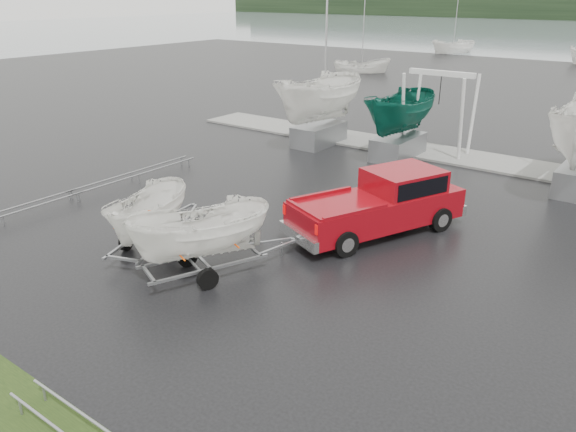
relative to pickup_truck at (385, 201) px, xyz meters
The scene contains 11 objects.
ground_plane 3.56m from the pickup_truck, 129.64° to the right, with size 120.00×120.00×0.00m, color black.
dock 10.66m from the pickup_truck, 101.78° to the left, with size 30.00×3.00×0.12m, color gray.
pickup_truck is the anchor object (origin of this frame).
trailer_hitched 6.80m from the pickup_truck, 113.23° to the right, with size 2.50×3.77×4.80m.
trailer_parked 7.90m from the pickup_truck, 131.17° to the right, with size 2.33×3.79×4.50m.
boat_hoist 10.82m from the pickup_truck, 103.88° to the left, with size 3.30×2.18×4.12m.
keelboat_0 12.18m from the pickup_truck, 134.64° to the left, with size 2.60×3.20×10.77m.
keelboat_1 9.64m from the pickup_truck, 113.39° to the left, with size 2.17×3.20×6.87m.
mast_rack_0 11.31m from the pickup_truck, behind, with size 0.56×6.50×0.06m.
moored_boat_0 40.72m from the pickup_truck, 120.78° to the left, with size 2.99×2.97×10.84m.
moored_boat_4 62.90m from the pickup_truck, 109.31° to the left, with size 3.63×3.67×11.60m.
Camera 1 is at (10.18, -13.63, 7.68)m, focal length 35.00 mm.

